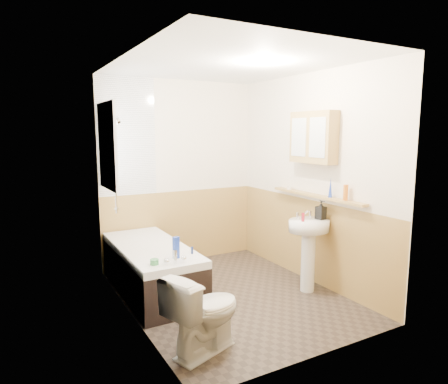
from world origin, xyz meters
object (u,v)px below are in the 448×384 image
at_px(toilet, 204,312).
at_px(medicine_cabinet, 313,137).
at_px(bathtub, 151,267).
at_px(sink, 309,240).
at_px(pine_shelf, 316,196).

height_order(toilet, medicine_cabinet, medicine_cabinet).
distance_m(bathtub, sink, 1.81).
bearing_deg(pine_shelf, bathtub, 157.88).
bearing_deg(sink, toilet, -154.42).
distance_m(sink, medicine_cabinet, 1.18).
bearing_deg(toilet, medicine_cabinet, -86.25).
bearing_deg(sink, medicine_cabinet, 51.60).
xyz_separation_m(toilet, sink, (1.60, 0.57, 0.25)).
bearing_deg(medicine_cabinet, bathtub, 158.90).
relative_size(bathtub, pine_shelf, 1.13).
bearing_deg(bathtub, pine_shelf, -22.12).
distance_m(bathtub, toilet, 1.42).
bearing_deg(bathtub, medicine_cabinet, -21.10).
height_order(bathtub, medicine_cabinet, medicine_cabinet).
xyz_separation_m(bathtub, pine_shelf, (1.77, -0.72, 0.79)).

